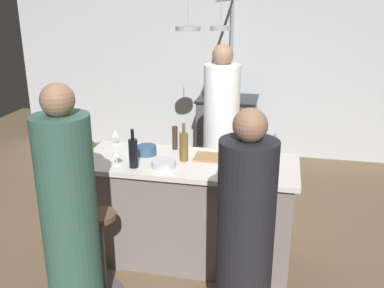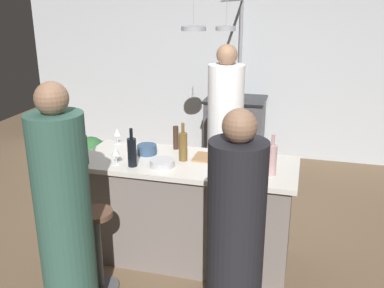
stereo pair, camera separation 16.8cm
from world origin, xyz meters
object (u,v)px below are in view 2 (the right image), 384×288
at_px(guest_left, 65,220).
at_px(bar_stool_right, 234,268).
at_px(wine_glass_by_chef, 240,164).
at_px(wine_bottle_dark, 132,152).
at_px(cutting_board, 213,158).
at_px(wine_bottle_rose, 272,159).
at_px(pepper_mill, 176,138).
at_px(wine_bottle_green, 84,149).
at_px(chef, 225,136).
at_px(potted_plant, 91,154).
at_px(mixing_bowl_steel, 162,163).
at_px(stove_range, 235,130).
at_px(wine_glass_near_right_guest, 117,133).
at_px(wine_bottle_amber, 183,146).
at_px(wine_glass_near_left_guest, 116,152).
at_px(guest_right, 235,249).
at_px(bar_stool_left, 98,247).
at_px(mixing_bowl_blue, 147,149).

distance_m(guest_left, bar_stool_right, 1.21).
bearing_deg(wine_glass_by_chef, wine_bottle_dark, -179.88).
height_order(cutting_board, wine_bottle_rose, wine_bottle_rose).
bearing_deg(pepper_mill, wine_glass_by_chef, -36.73).
relative_size(wine_bottle_dark, wine_bottle_green, 0.99).
distance_m(chef, potted_plant, 1.90).
bearing_deg(pepper_mill, wine_bottle_green, -139.25).
bearing_deg(mixing_bowl_steel, wine_bottle_dark, -167.10).
height_order(wine_bottle_rose, mixing_bowl_steel, wine_bottle_rose).
relative_size(pepper_mill, wine_glass_by_chef, 1.44).
bearing_deg(stove_range, potted_plant, -148.53).
bearing_deg(wine_glass_near_right_guest, stove_range, 71.29).
distance_m(stove_range, wine_bottle_dark, 2.76).
relative_size(wine_bottle_dark, wine_glass_near_right_guest, 2.16).
xyz_separation_m(potted_plant, pepper_mill, (1.48, -1.17, 0.71)).
relative_size(chef, wine_bottle_green, 5.47).
relative_size(guest_left, wine_bottle_rose, 5.36).
distance_m(wine_bottle_dark, wine_bottle_green, 0.40).
bearing_deg(wine_glass_by_chef, guest_left, -143.48).
relative_size(bar_stool_right, wine_bottle_amber, 2.12).
height_order(wine_bottle_rose, wine_glass_near_left_guest, wine_bottle_rose).
xyz_separation_m(guest_right, wine_bottle_amber, (-0.60, 0.98, 0.27)).
height_order(guest_left, potted_plant, guest_left).
relative_size(bar_stool_right, wine_glass_near_left_guest, 4.66).
bearing_deg(bar_stool_left, chef, 68.26).
xyz_separation_m(stove_range, wine_bottle_amber, (-0.04, -2.44, 0.58)).
xyz_separation_m(wine_bottle_green, wine_bottle_amber, (0.75, 0.28, 0.00)).
bearing_deg(wine_bottle_green, wine_glass_by_chef, 2.24).
distance_m(chef, guest_left, 2.13).
bearing_deg(bar_stool_right, bar_stool_left, 180.00).
relative_size(stove_range, wine_glass_near_left_guest, 6.10).
bearing_deg(wine_glass_near_left_guest, wine_bottle_rose, 4.97).
xyz_separation_m(guest_right, wine_bottle_rose, (0.13, 0.86, 0.27)).
bearing_deg(pepper_mill, wine_bottle_dark, -114.14).
xyz_separation_m(bar_stool_left, cutting_board, (0.73, 0.72, 0.53)).
distance_m(potted_plant, wine_bottle_rose, 2.90).
bearing_deg(pepper_mill, chef, 68.71).
relative_size(guest_left, potted_plant, 3.30).
xyz_separation_m(stove_range, wine_glass_by_chef, (0.47, -2.67, 0.56)).
height_order(wine_glass_near_left_guest, mixing_bowl_steel, wine_glass_near_left_guest).
xyz_separation_m(guest_right, mixing_bowl_steel, (-0.73, 0.81, 0.18)).
distance_m(wine_bottle_rose, wine_glass_by_chef, 0.25).
relative_size(wine_bottle_dark, mixing_bowl_blue, 1.90).
relative_size(potted_plant, mixing_bowl_blue, 3.13).
xyz_separation_m(wine_bottle_amber, mixing_bowl_blue, (-0.34, 0.07, -0.08)).
xyz_separation_m(chef, cutting_board, (0.08, -0.93, 0.10)).
bearing_deg(stove_range, wine_glass_near_left_guest, -101.42).
height_order(chef, pepper_mill, chef).
xyz_separation_m(stove_range, wine_glass_near_left_guest, (-0.54, -2.66, 0.56)).
bearing_deg(pepper_mill, mixing_bowl_steel, -87.82).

